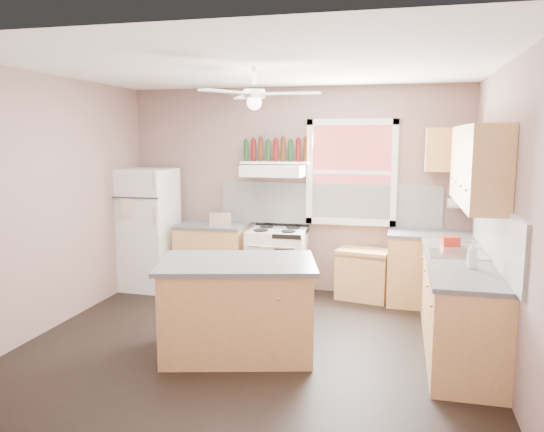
% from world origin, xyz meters
% --- Properties ---
extents(floor, '(4.50, 4.50, 0.00)m').
position_xyz_m(floor, '(0.00, 0.00, 0.00)').
color(floor, black).
rests_on(floor, ground).
extents(ceiling, '(4.50, 4.50, 0.00)m').
position_xyz_m(ceiling, '(0.00, 0.00, 2.70)').
color(ceiling, white).
rests_on(ceiling, ground).
extents(wall_back, '(4.50, 0.05, 2.70)m').
position_xyz_m(wall_back, '(0.00, 2.02, 1.35)').
color(wall_back, '#7F625B').
rests_on(wall_back, ground).
extents(wall_right, '(0.05, 4.00, 2.70)m').
position_xyz_m(wall_right, '(2.27, 0.00, 1.35)').
color(wall_right, '#7F625B').
rests_on(wall_right, ground).
extents(wall_left, '(0.05, 4.00, 2.70)m').
position_xyz_m(wall_left, '(-2.27, 0.00, 1.35)').
color(wall_left, '#7F625B').
rests_on(wall_left, ground).
extents(backsplash_back, '(2.90, 0.03, 0.55)m').
position_xyz_m(backsplash_back, '(0.45, 1.99, 1.18)').
color(backsplash_back, white).
rests_on(backsplash_back, wall_back).
extents(backsplash_right, '(0.03, 2.60, 0.55)m').
position_xyz_m(backsplash_right, '(2.23, 0.30, 1.18)').
color(backsplash_right, white).
rests_on(backsplash_right, wall_right).
extents(window_view, '(1.00, 0.02, 1.20)m').
position_xyz_m(window_view, '(0.75, 1.98, 1.60)').
color(window_view, maroon).
rests_on(window_view, wall_back).
extents(window_frame, '(1.16, 0.07, 1.36)m').
position_xyz_m(window_frame, '(0.75, 1.96, 1.60)').
color(window_frame, white).
rests_on(window_frame, wall_back).
extents(refrigerator, '(0.72, 0.70, 1.63)m').
position_xyz_m(refrigerator, '(-1.95, 1.58, 0.81)').
color(refrigerator, white).
rests_on(refrigerator, floor).
extents(base_cabinet_left, '(0.90, 0.60, 0.86)m').
position_xyz_m(base_cabinet_left, '(-1.06, 1.70, 0.43)').
color(base_cabinet_left, '#BC804E').
rests_on(base_cabinet_left, floor).
extents(counter_left, '(0.92, 0.62, 0.04)m').
position_xyz_m(counter_left, '(-1.06, 1.70, 0.88)').
color(counter_left, '#515053').
rests_on(counter_left, base_cabinet_left).
extents(toaster, '(0.32, 0.25, 0.18)m').
position_xyz_m(toaster, '(-0.92, 1.60, 0.99)').
color(toaster, silver).
rests_on(toaster, counter_left).
extents(stove, '(0.76, 0.66, 0.86)m').
position_xyz_m(stove, '(-0.17, 1.70, 0.43)').
color(stove, white).
rests_on(stove, floor).
extents(range_hood, '(0.78, 0.50, 0.14)m').
position_xyz_m(range_hood, '(-0.23, 1.75, 1.62)').
color(range_hood, white).
rests_on(range_hood, wall_back).
extents(bottle_shelf, '(0.90, 0.26, 0.03)m').
position_xyz_m(bottle_shelf, '(-0.23, 1.87, 1.72)').
color(bottle_shelf, white).
rests_on(bottle_shelf, range_hood).
extents(cart, '(0.71, 0.54, 0.64)m').
position_xyz_m(cart, '(0.95, 1.75, 0.32)').
color(cart, '#BC804E').
rests_on(cart, floor).
extents(base_cabinet_corner, '(1.00, 0.60, 0.86)m').
position_xyz_m(base_cabinet_corner, '(1.75, 1.70, 0.43)').
color(base_cabinet_corner, '#BC804E').
rests_on(base_cabinet_corner, floor).
extents(base_cabinet_right, '(0.60, 2.20, 0.86)m').
position_xyz_m(base_cabinet_right, '(1.95, 0.30, 0.43)').
color(base_cabinet_right, '#BC804E').
rests_on(base_cabinet_right, floor).
extents(counter_corner, '(1.02, 0.62, 0.04)m').
position_xyz_m(counter_corner, '(1.75, 1.70, 0.88)').
color(counter_corner, '#515053').
rests_on(counter_corner, base_cabinet_corner).
extents(counter_right, '(0.62, 2.22, 0.04)m').
position_xyz_m(counter_right, '(1.94, 0.30, 0.88)').
color(counter_right, '#515053').
rests_on(counter_right, base_cabinet_right).
extents(sink, '(0.55, 0.45, 0.03)m').
position_xyz_m(sink, '(1.94, 0.50, 0.90)').
color(sink, silver).
rests_on(sink, counter_right).
extents(faucet, '(0.03, 0.03, 0.14)m').
position_xyz_m(faucet, '(2.10, 0.50, 0.97)').
color(faucet, silver).
rests_on(faucet, sink).
extents(upper_cabinet_right, '(0.33, 1.80, 0.76)m').
position_xyz_m(upper_cabinet_right, '(2.08, 0.50, 1.78)').
color(upper_cabinet_right, '#BC804E').
rests_on(upper_cabinet_right, wall_right).
extents(upper_cabinet_corner, '(0.60, 0.33, 0.52)m').
position_xyz_m(upper_cabinet_corner, '(1.95, 1.83, 1.90)').
color(upper_cabinet_corner, '#BC804E').
rests_on(upper_cabinet_corner, wall_back).
extents(paper_towel, '(0.26, 0.12, 0.12)m').
position_xyz_m(paper_towel, '(2.07, 1.86, 1.25)').
color(paper_towel, white).
rests_on(paper_towel, wall_back).
extents(island, '(1.54, 1.18, 0.86)m').
position_xyz_m(island, '(-0.10, -0.27, 0.43)').
color(island, '#BC804E').
rests_on(island, floor).
extents(island_top, '(1.64, 1.27, 0.04)m').
position_xyz_m(island_top, '(-0.10, -0.27, 0.88)').
color(island_top, '#515053').
rests_on(island_top, island).
extents(ceiling_fan_hub, '(0.20, 0.20, 0.08)m').
position_xyz_m(ceiling_fan_hub, '(0.00, 0.00, 2.45)').
color(ceiling_fan_hub, white).
rests_on(ceiling_fan_hub, ceiling).
extents(soap_bottle, '(0.14, 0.14, 0.25)m').
position_xyz_m(soap_bottle, '(2.00, -0.06, 1.03)').
color(soap_bottle, silver).
rests_on(soap_bottle, counter_right).
extents(red_caddy, '(0.21, 0.16, 0.10)m').
position_xyz_m(red_caddy, '(1.90, 0.92, 0.95)').
color(red_caddy, '#A61F0E').
rests_on(red_caddy, counter_right).
extents(wine_bottles, '(0.86, 0.06, 0.31)m').
position_xyz_m(wine_bottles, '(-0.23, 1.87, 1.88)').
color(wine_bottles, '#143819').
rests_on(wine_bottles, bottle_shelf).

